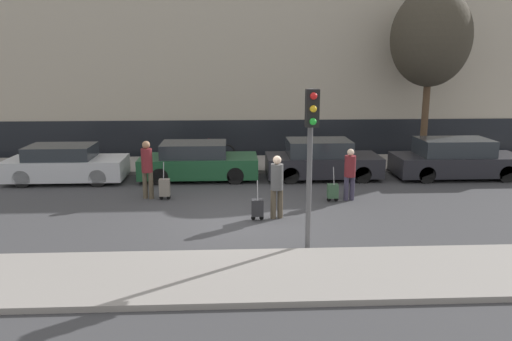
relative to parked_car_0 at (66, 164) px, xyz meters
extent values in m
plane|color=#38383A|center=(6.13, -4.57, -0.62)|extent=(80.00, 80.00, 0.00)
cube|color=gray|center=(6.13, -8.32, -0.56)|extent=(28.00, 2.50, 0.12)
cube|color=gray|center=(6.13, 2.43, -0.56)|extent=(28.00, 3.00, 0.12)
cube|color=#A89E8C|center=(6.13, 6.14, 3.91)|extent=(28.00, 3.01, 9.06)
cube|color=black|center=(6.13, 4.61, 0.18)|extent=(27.44, 0.06, 1.60)
cube|color=#B7BABF|center=(0.04, 0.00, -0.13)|extent=(4.09, 1.75, 0.70)
cube|color=#23282D|center=(-0.13, 0.00, 0.45)|extent=(2.25, 1.54, 0.47)
cylinder|color=black|center=(1.30, -0.78, -0.32)|extent=(0.60, 0.18, 0.60)
cylinder|color=black|center=(1.30, 0.78, -0.32)|extent=(0.60, 0.18, 0.60)
cylinder|color=black|center=(-1.23, -0.78, -0.32)|extent=(0.60, 0.18, 0.60)
cylinder|color=black|center=(-1.23, 0.78, -0.32)|extent=(0.60, 0.18, 0.60)
cube|color=#194728|center=(4.68, 0.15, -0.13)|extent=(4.19, 1.80, 0.70)
cube|color=#23282D|center=(4.52, 0.15, 0.47)|extent=(2.31, 1.58, 0.50)
cylinder|color=black|center=(5.98, -0.66, -0.32)|extent=(0.60, 0.18, 0.60)
cylinder|color=black|center=(5.98, 0.96, -0.32)|extent=(0.60, 0.18, 0.60)
cylinder|color=black|center=(3.38, -0.66, -0.32)|extent=(0.60, 0.18, 0.60)
cylinder|color=black|center=(3.38, 0.96, -0.32)|extent=(0.60, 0.18, 0.60)
cube|color=black|center=(9.18, 0.10, -0.13)|extent=(4.09, 1.84, 0.70)
cube|color=#23282D|center=(9.01, 0.10, 0.51)|extent=(2.25, 1.62, 0.57)
cylinder|color=black|center=(10.45, -0.72, -0.32)|extent=(0.60, 0.18, 0.60)
cylinder|color=black|center=(10.45, 0.93, -0.32)|extent=(0.60, 0.18, 0.60)
cylinder|color=black|center=(7.91, -0.72, -0.32)|extent=(0.60, 0.18, 0.60)
cylinder|color=black|center=(7.91, 0.93, -0.32)|extent=(0.60, 0.18, 0.60)
cube|color=black|center=(14.11, -0.07, -0.13)|extent=(4.62, 1.78, 0.70)
cube|color=#23282D|center=(13.93, -0.07, 0.52)|extent=(2.54, 1.57, 0.60)
cylinder|color=black|center=(15.55, -0.87, -0.32)|extent=(0.60, 0.18, 0.60)
cylinder|color=black|center=(15.55, 0.73, -0.32)|extent=(0.60, 0.18, 0.60)
cylinder|color=black|center=(12.68, -0.87, -0.32)|extent=(0.60, 0.18, 0.60)
cylinder|color=black|center=(12.68, 0.73, -0.32)|extent=(0.60, 0.18, 0.60)
cylinder|color=#4C4233|center=(3.35, -2.37, -0.20)|extent=(0.15, 0.15, 0.84)
cylinder|color=#4C4233|center=(3.16, -2.32, -0.20)|extent=(0.15, 0.15, 0.84)
cylinder|color=maroon|center=(3.26, -2.35, 0.59)|extent=(0.34, 0.34, 0.73)
sphere|color=#936B4C|center=(3.26, -2.35, 1.08)|extent=(0.24, 0.24, 0.24)
cube|color=slate|center=(3.78, -2.50, -0.24)|extent=(0.32, 0.24, 0.53)
cylinder|color=black|center=(3.67, -2.50, -0.56)|extent=(0.12, 0.03, 0.12)
cylinder|color=black|center=(3.90, -2.50, -0.56)|extent=(0.12, 0.03, 0.12)
cylinder|color=gray|center=(3.78, -2.57, 0.30)|extent=(0.02, 0.19, 0.53)
cylinder|color=#4C4233|center=(6.98, -4.54, -0.22)|extent=(0.15, 0.15, 0.81)
cylinder|color=#4C4233|center=(7.18, -4.50, -0.22)|extent=(0.15, 0.15, 0.81)
cylinder|color=#4C4C4C|center=(7.08, -4.52, 0.54)|extent=(0.34, 0.34, 0.70)
sphere|color=beige|center=(7.08, -4.52, 1.00)|extent=(0.23, 0.23, 0.23)
cube|color=#262628|center=(6.55, -4.65, -0.28)|extent=(0.32, 0.24, 0.45)
cylinder|color=black|center=(6.44, -4.65, -0.56)|extent=(0.12, 0.03, 0.12)
cylinder|color=black|center=(6.66, -4.65, -0.56)|extent=(0.12, 0.03, 0.12)
cylinder|color=gray|center=(6.55, -4.72, 0.22)|extent=(0.02, 0.19, 0.53)
cylinder|color=#383347|center=(9.37, -2.87, -0.25)|extent=(0.15, 0.15, 0.75)
cylinder|color=#383347|center=(9.57, -2.83, -0.25)|extent=(0.15, 0.15, 0.75)
cylinder|color=maroon|center=(9.47, -2.85, 0.45)|extent=(0.34, 0.34, 0.65)
sphere|color=beige|center=(9.47, -2.85, 0.88)|extent=(0.21, 0.21, 0.21)
cube|color=#335138|center=(8.94, -2.98, -0.29)|extent=(0.32, 0.24, 0.42)
cylinder|color=black|center=(8.82, -2.98, -0.56)|extent=(0.12, 0.03, 0.12)
cylinder|color=black|center=(9.05, -2.98, -0.56)|extent=(0.12, 0.03, 0.12)
cylinder|color=gray|center=(8.94, -3.05, 0.19)|extent=(0.02, 0.19, 0.53)
cylinder|color=#515154|center=(7.59, -6.82, 1.20)|extent=(0.12, 0.12, 3.64)
cube|color=black|center=(7.59, -7.00, 2.62)|extent=(0.28, 0.24, 0.80)
sphere|color=red|center=(7.59, -7.15, 2.89)|extent=(0.15, 0.15, 0.15)
sphere|color=gold|center=(7.59, -7.15, 2.62)|extent=(0.15, 0.15, 0.15)
sphere|color=green|center=(7.59, -7.15, 2.36)|extent=(0.15, 0.15, 0.15)
torus|color=black|center=(5.66, 2.72, -0.14)|extent=(0.72, 0.06, 0.72)
torus|color=black|center=(4.61, 2.72, -0.14)|extent=(0.72, 0.06, 0.72)
cylinder|color=maroon|center=(5.13, 2.72, 0.06)|extent=(1.00, 0.05, 0.05)
cylinder|color=maroon|center=(4.94, 2.72, 0.26)|extent=(0.04, 0.04, 0.40)
cylinder|color=#4C3826|center=(13.84, 2.61, 1.26)|extent=(0.28, 0.28, 3.52)
ellipsoid|color=#383328|center=(13.84, 2.61, 4.47)|extent=(3.17, 3.17, 3.87)
camera|label=1|loc=(5.87, -17.52, 3.65)|focal=35.00mm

